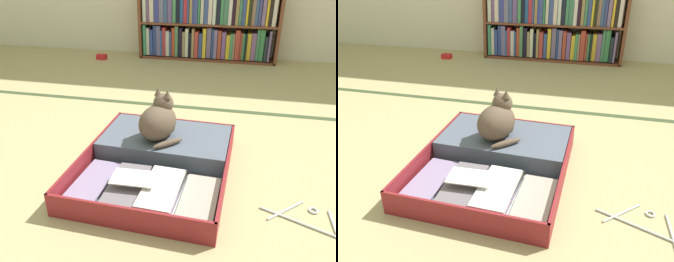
{
  "view_description": "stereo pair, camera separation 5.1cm",
  "coord_description": "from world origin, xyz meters",
  "views": [
    {
      "loc": [
        0.47,
        -1.29,
        0.99
      ],
      "look_at": [
        0.16,
        0.17,
        0.21
      ],
      "focal_mm": 36.53,
      "sensor_mm": 36.0,
      "label": 1
    },
    {
      "loc": [
        0.52,
        -1.28,
        0.99
      ],
      "look_at": [
        0.16,
        0.17,
        0.21
      ],
      "focal_mm": 36.53,
      "sensor_mm": 36.0,
      "label": 2
    }
  ],
  "objects": [
    {
      "name": "ground_plane",
      "position": [
        0.0,
        0.0,
        0.0
      ],
      "size": [
        10.0,
        10.0,
        0.0
      ],
      "primitive_type": "plane",
      "color": "tan"
    },
    {
      "name": "tatami_border",
      "position": [
        0.0,
        0.96,
        0.0
      ],
      "size": [
        4.8,
        0.05,
        0.0
      ],
      "color": "#384729",
      "rests_on": "ground_plane"
    },
    {
      "name": "bookshelf",
      "position": [
        0.11,
        2.27,
        0.35
      ],
      "size": [
        1.41,
        0.23,
        0.73
      ],
      "color": "brown",
      "rests_on": "ground_plane"
    },
    {
      "name": "open_suitcase",
      "position": [
        0.11,
        0.17,
        0.05
      ],
      "size": [
        0.74,
        0.86,
        0.12
      ],
      "color": "maroon",
      "rests_on": "ground_plane"
    },
    {
      "name": "black_cat",
      "position": [
        0.09,
        0.27,
        0.22
      ],
      "size": [
        0.27,
        0.29,
        0.26
      ],
      "color": "brown",
      "rests_on": "open_suitcase"
    },
    {
      "name": "clothes_hanger",
      "position": [
        0.81,
        -0.1,
        0.01
      ],
      "size": [
        0.37,
        0.26,
        0.01
      ],
      "color": "silver",
      "rests_on": "ground_plane"
    },
    {
      "name": "small_red_pouch",
      "position": [
        -0.96,
        2.04,
        0.02
      ],
      "size": [
        0.1,
        0.07,
        0.05
      ],
      "color": "red",
      "rests_on": "ground_plane"
    }
  ]
}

